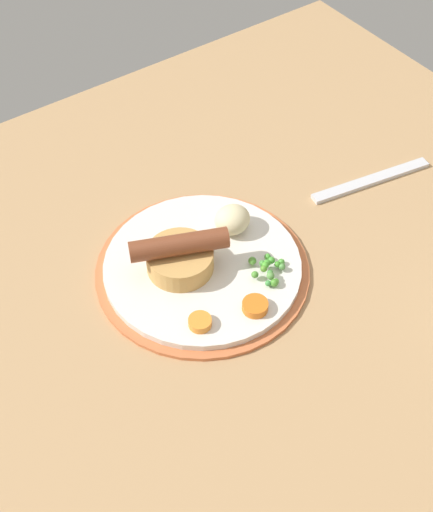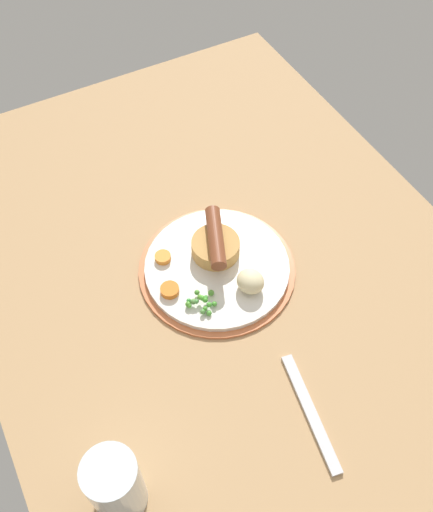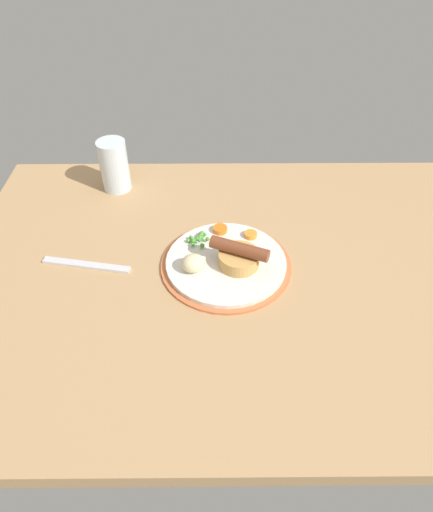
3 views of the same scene
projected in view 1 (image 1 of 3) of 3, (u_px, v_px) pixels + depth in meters
The scene contains 8 objects.
dining_table at pixel (191, 277), 87.95cm from camera, with size 110.00×80.00×3.00cm, color tan.
dinner_plate at pixel (202, 268), 86.21cm from camera, with size 26.00×26.00×1.40cm.
sausage_pudding at pixel (181, 256), 83.49cm from camera, with size 11.63×8.02×5.24cm.
pea_pile at pixel (268, 269), 83.93cm from camera, with size 4.86×5.04×1.80cm.
potato_chunk_1 at pixel (232, 220), 88.13cm from camera, with size 4.20×4.59×3.40cm, color beige.
carrot_slice_0 at pixel (255, 306), 80.68cm from camera, with size 3.00×3.00×1.06cm, color orange.
carrot_slice_1 at pixel (200, 322), 79.24cm from camera, with size 2.66×2.66×0.98cm, color orange.
fork at pixel (371, 180), 97.00cm from camera, with size 18.00×1.60×0.60cm, color silver.
Camera 1 is at (-29.84, -47.82, 69.14)cm, focal length 50.00 mm.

